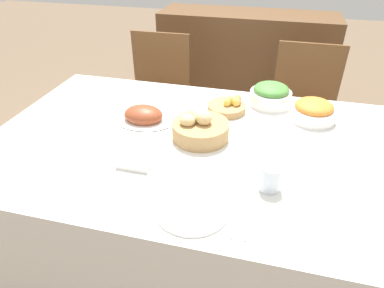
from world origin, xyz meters
The scene contains 16 objects.
ground_plane centered at (0.00, 0.00, 0.00)m, with size 12.00×12.00×0.00m, color brown.
dining_table centered at (0.00, 0.00, 0.38)m, with size 1.79×1.11×0.76m.
chair_far_left centered at (-0.51, 0.92, 0.49)m, with size 0.42×0.42×0.92m.
chair_far_right centered at (0.50, 0.92, 0.49)m, with size 0.42×0.42×0.92m.
sideboard centered at (0.03, 1.66, 0.47)m, with size 1.42×0.44×0.94m.
bread_basket centered at (0.01, 0.04, 0.81)m, with size 0.24×0.24×0.13m.
egg_basket centered at (0.09, 0.31, 0.79)m, with size 0.19×0.19×0.08m.
ham_platter centered at (-0.28, 0.11, 0.79)m, with size 0.28×0.20×0.08m.
carrot_bowl centered at (0.49, 0.32, 0.81)m, with size 0.21×0.21×0.10m.
green_salad_bowl centered at (0.28, 0.44, 0.82)m, with size 0.21×0.21×0.11m.
dinner_plate centered at (0.09, -0.40, 0.77)m, with size 0.25×0.25×0.01m.
fork centered at (-0.06, -0.40, 0.77)m, with size 0.02×0.19×0.00m.
knife centered at (0.23, -0.40, 0.77)m, with size 0.02×0.19×0.00m.
spoon centered at (0.26, -0.40, 0.77)m, with size 0.02×0.19×0.00m.
drinking_cup centered at (0.32, -0.23, 0.81)m, with size 0.08×0.08×0.09m.
butter_dish centered at (-0.19, -0.22, 0.78)m, with size 0.13×0.08×0.03m.
Camera 1 is at (0.28, -1.19, 1.55)m, focal length 32.00 mm.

